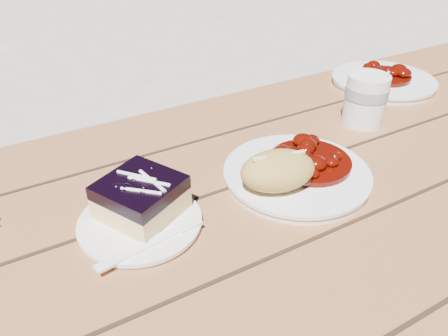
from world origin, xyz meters
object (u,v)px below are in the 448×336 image
bread_roll (278,171)px  dessert_plate (140,223)px  coffee_cup (365,100)px  picnic_table (267,284)px  blueberry_cake (141,197)px  second_plate (383,81)px  main_plate (296,175)px

bread_roll → dessert_plate: bearing=170.3°
dessert_plate → coffee_cup: 0.51m
bread_roll → dessert_plate: bread_roll is taller
picnic_table → coffee_cup: 0.41m
picnic_table → dessert_plate: (-0.18, 0.06, 0.17)m
blueberry_cake → coffee_cup: 0.50m
coffee_cup → second_plate: (0.19, 0.12, -0.04)m
dessert_plate → blueberry_cake: (0.01, 0.01, 0.03)m
blueberry_cake → second_plate: (0.68, 0.19, -0.03)m
bread_roll → blueberry_cake: (-0.20, 0.05, -0.01)m
blueberry_cake → second_plate: bearing=-11.9°
bread_roll → second_plate: bread_roll is taller
main_plate → blueberry_cake: 0.26m
picnic_table → main_plate: size_ratio=8.56×
main_plate → dessert_plate: 0.27m
bread_roll → blueberry_cake: bread_roll is taller
coffee_cup → blueberry_cake: bearing=-172.6°
main_plate → dessert_plate: size_ratio=1.38×
dessert_plate → second_plate: (0.69, 0.20, 0.00)m
dessert_plate → blueberry_cake: blueberry_cake is taller
main_plate → dessert_plate: (-0.26, 0.02, -0.00)m
dessert_plate → blueberry_cake: size_ratio=1.24×
coffee_cup → main_plate: bearing=-158.2°
picnic_table → second_plate: bearing=27.6°
dessert_plate → picnic_table: bearing=-19.2°
picnic_table → coffee_cup: (0.32, 0.14, 0.21)m
second_plate → blueberry_cake: bearing=-164.8°
bread_roll → blueberry_cake: size_ratio=0.86×
bread_roll → coffee_cup: bearing=21.5°
main_plate → dessert_plate: bearing=176.5°
coffee_cup → second_plate: size_ratio=0.43×
dessert_plate → coffee_cup: (0.50, 0.08, 0.05)m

